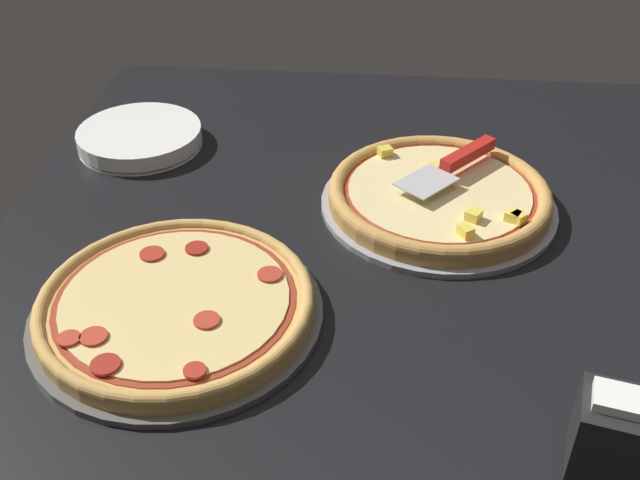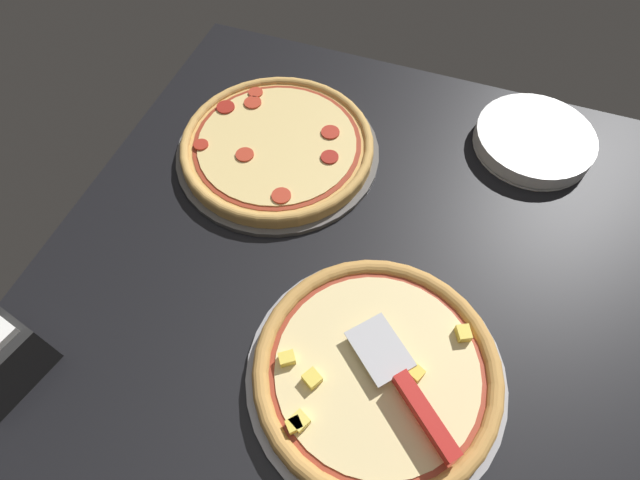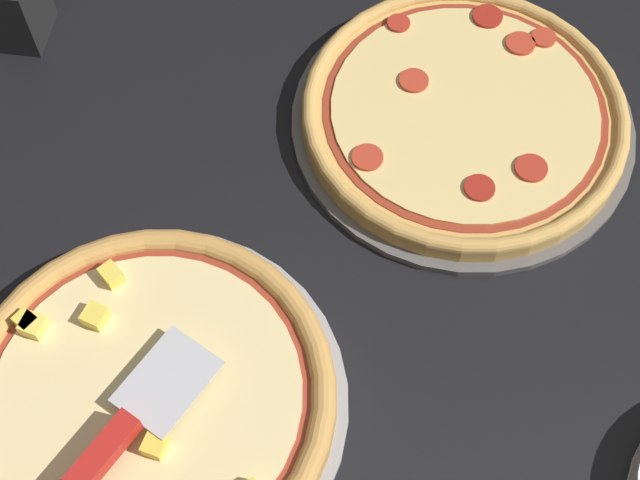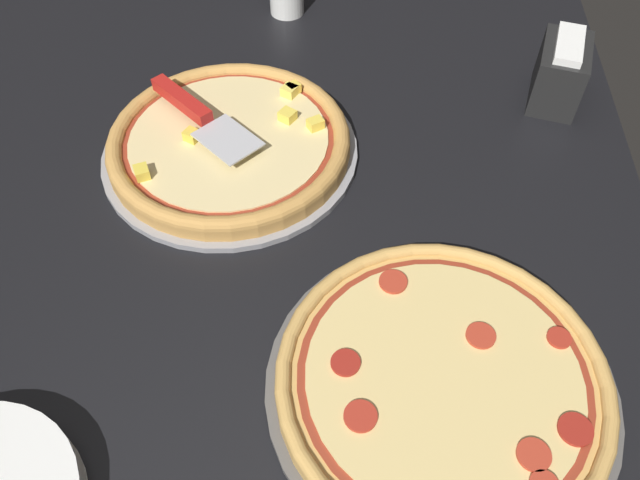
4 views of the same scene
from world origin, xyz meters
The scene contains 8 objects.
ground_plane centered at (0.00, 0.00, -1.80)cm, with size 121.01×114.94×3.60cm, color black.
pizza_pan_front centered at (-9.70, -3.66, 0.50)cm, with size 38.71×38.71×1.00cm, color #939399.
pizza_front centered at (-9.72, -3.64, 2.64)cm, with size 36.39×36.39×3.99cm.
pizza_pan_back centered at (26.52, 26.98, 0.50)cm, with size 39.77×39.77×1.00cm, color #565451.
pizza_back centered at (26.53, 27.00, 2.49)cm, with size 37.39×37.39×2.82cm.
serving_spatula centered at (-13.06, -9.74, 5.80)cm, with size 17.60×19.41×2.00cm.
plate_stack centered at (45.39, -19.86, 1.75)cm, with size 23.04×23.04×3.50cm.
napkin_holder centered at (-28.05, 47.18, 5.10)cm, with size 13.62×10.01×10.80cm.
Camera 1 is at (-0.05, 101.63, 67.83)cm, focal length 42.00 mm.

